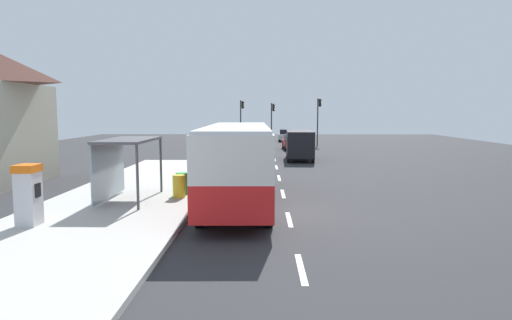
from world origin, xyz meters
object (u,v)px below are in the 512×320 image
white_van (300,143)px  recycling_bin_yellow (179,186)px  traffic_light_far_side (242,116)px  ticket_machine (28,194)px  bus (237,159)px  sedan_far (286,135)px  traffic_light_median (272,117)px  recycling_bin_green (182,184)px  bus_shelter (121,153)px  sedan_near (293,142)px  traffic_light_near_side (319,114)px

white_van → recycling_bin_yellow: 17.85m
traffic_light_far_side → ticket_machine: bearing=-97.6°
bus → traffic_light_far_side: (-1.39, 33.03, 1.52)m
bus → white_van: bearing=77.1°
sedan_far → traffic_light_median: 7.03m
recycling_bin_green → bus_shelter: bearing=-150.5°
sedan_near → traffic_light_median: 7.56m
ticket_machine → sedan_near: bearing=71.6°
white_van → traffic_light_median: bearing=96.1°
sedan_near → traffic_light_far_side: traffic_light_far_side is taller
sedan_near → traffic_light_median: size_ratio=0.94×
white_van → bus_shelter: 19.25m
ticket_machine → bus_shelter: bus_shelter is taller
sedan_near → sedan_far: bearing=90.0°
bus → sedan_far: 40.37m
ticket_machine → traffic_light_near_side: bearing=69.6°
sedan_near → bus_shelter: bus_shelter is taller
sedan_far → traffic_light_median: traffic_light_median is taller
sedan_far → traffic_light_far_side: traffic_light_far_side is taller
traffic_light_median → bus_shelter: size_ratio=1.19×
traffic_light_median → recycling_bin_green: bearing=-98.0°
bus_shelter → bus: bearing=1.2°
sedan_near → traffic_light_median: traffic_light_median is taller
traffic_light_median → sedan_far: bearing=73.3°
sedan_near → recycling_bin_green: size_ratio=4.69×
sedan_far → recycling_bin_green: 39.55m
bus → traffic_light_far_side: size_ratio=2.19×
recycling_bin_yellow → sedan_far: bearing=80.7°
bus → sedan_near: 27.23m
traffic_light_far_side → sedan_far: bearing=52.8°
bus → sedan_near: bearing=81.5°
recycling_bin_yellow → bus: bearing=-10.2°
recycling_bin_yellow → recycling_bin_green: bearing=90.0°
ticket_machine → traffic_light_far_side: traffic_light_far_side is taller
sedan_near → traffic_light_near_side: bearing=59.0°
bus → traffic_light_median: traffic_light_median is taller
traffic_light_median → bus_shelter: bearing=-101.4°
recycling_bin_green → bus_shelter: (-2.21, -1.25, 1.44)m
white_van → traffic_light_near_side: (3.30, 15.13, 2.14)m
sedan_far → bus_shelter: bearing=-102.2°
recycling_bin_green → traffic_light_far_side: 32.01m
sedan_near → recycling_bin_yellow: (-6.50, -26.47, -0.14)m
bus → white_van: size_ratio=2.10×
sedan_far → recycling_bin_yellow: (-6.50, -39.71, -0.14)m
white_van → bus_shelter: (-8.61, -17.20, 0.75)m
recycling_bin_green → traffic_light_near_side: traffic_light_near_side is taller
traffic_light_far_side → traffic_light_median: bearing=12.9°
white_van → sedan_far: (0.10, 23.06, -0.55)m
sedan_near → ticket_machine: size_ratio=2.30×
bus → sedan_near: (4.01, 26.91, -1.05)m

